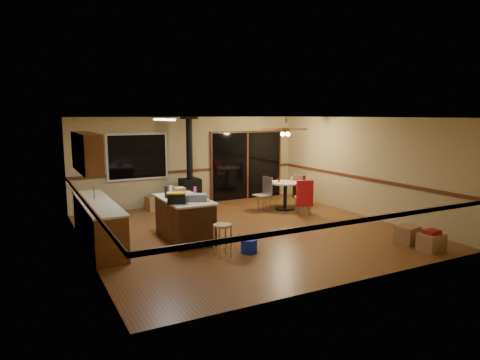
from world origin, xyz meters
TOP-DOWN VIEW (x-y plane):
  - floor at (0.00, 0.00)m, footprint 7.00×7.00m
  - ceiling at (0.00, 0.00)m, footprint 7.00×7.00m
  - wall_back at (0.00, 3.50)m, footprint 7.00×0.00m
  - wall_front at (0.00, -3.50)m, footprint 7.00×0.00m
  - wall_left at (-3.50, 0.00)m, footprint 0.00×7.00m
  - wall_right at (3.50, 0.00)m, footprint 0.00×7.00m
  - chair_rail at (0.00, 0.00)m, footprint 7.00×7.00m
  - window at (-1.60, 3.45)m, footprint 1.72×0.10m
  - sliding_door at (1.90, 3.45)m, footprint 2.52×0.10m
  - lower_cabinets at (-3.20, 0.50)m, footprint 0.60×3.00m
  - countertop at (-3.20, 0.50)m, footprint 0.64×3.04m
  - upper_cabinets at (-3.33, 0.70)m, footprint 0.35×2.00m
  - kitchen_island at (-1.50, 0.00)m, footprint 0.88×1.68m
  - wood_stove at (-0.20, 3.05)m, footprint 0.55×0.50m
  - ceiling_fan at (2.08, 1.51)m, footprint 0.24×0.24m
  - fluorescent_strip at (-1.80, 0.30)m, footprint 0.10×1.20m
  - toolbox_grey at (-1.37, -0.36)m, footprint 0.52×0.40m
  - toolbox_black at (-1.82, -0.44)m, footprint 0.40×0.30m
  - toolbox_yellow_lid at (-1.82, -0.44)m, footprint 0.42×0.31m
  - box_on_island at (-1.47, 0.36)m, footprint 0.21×0.28m
  - bottle_dark at (-1.82, 0.21)m, footprint 0.07×0.07m
  - bottle_pink at (-1.18, 0.17)m, footprint 0.07×0.07m
  - bottle_white at (-1.59, 0.61)m, footprint 0.08×0.08m
  - bar_stool at (-1.26, -1.40)m, footprint 0.37×0.37m
  - blue_bucket at (-0.70, -1.42)m, footprint 0.34×0.34m
  - dining_table at (2.08, 1.51)m, footprint 0.90×0.90m
  - glass_red at (1.93, 1.61)m, footprint 0.07×0.07m
  - glass_cream at (2.26, 1.46)m, footprint 0.08×0.08m
  - chair_left at (1.48, 1.63)m, footprint 0.46×0.46m
  - chair_near at (2.11, 0.64)m, footprint 0.56×0.58m
  - chair_right at (2.60, 1.54)m, footprint 0.50×0.46m
  - box_under_window at (-1.22, 3.10)m, footprint 0.53×0.44m
  - box_corner_a at (2.54, -2.98)m, footprint 0.46×0.39m
  - box_corner_b at (2.53, -2.40)m, footprint 0.51×0.46m
  - box_small_red at (2.54, -2.98)m, footprint 0.30×0.25m

SIDE VIEW (x-z plane):
  - floor at x=0.00m, z-range 0.00..0.00m
  - blue_bucket at x=-0.70m, z-range 0.00..0.27m
  - box_corner_a at x=2.54m, z-range 0.00..0.34m
  - box_corner_b at x=2.53m, z-range 0.00..0.36m
  - box_under_window at x=-1.22m, z-range 0.00..0.39m
  - bar_stool at x=-1.26m, z-range 0.00..0.63m
  - box_small_red at x=2.54m, z-range 0.34..0.42m
  - lower_cabinets at x=-3.20m, z-range 0.00..0.86m
  - kitchen_island at x=-1.50m, z-range 0.00..0.90m
  - dining_table at x=2.08m, z-range 0.14..0.92m
  - chair_left at x=1.48m, z-range 0.33..0.85m
  - chair_near at x=2.11m, z-range 0.25..0.95m
  - chair_right at x=2.60m, z-range 0.25..0.95m
  - wood_stove at x=-0.20m, z-range -0.53..1.99m
  - glass_cream at x=2.26m, z-range 0.78..0.93m
  - glass_red at x=1.93m, z-range 0.78..0.93m
  - countertop at x=-3.20m, z-range 0.86..0.90m
  - toolbox_grey at x=-1.37m, z-range 0.90..1.04m
  - box_on_island at x=-1.47m, z-range 0.90..1.08m
  - bottle_white at x=-1.59m, z-range 0.90..1.09m
  - toolbox_black at x=-1.82m, z-range 0.90..1.10m
  - chair_rail at x=0.00m, z-range 0.96..1.04m
  - bottle_pink at x=-1.18m, z-range 0.90..1.10m
  - bottle_dark at x=-1.82m, z-range 0.90..1.15m
  - sliding_door at x=1.90m, z-range 0.00..2.10m
  - toolbox_yellow_lid at x=-1.82m, z-range 1.10..1.13m
  - wall_back at x=0.00m, z-range -2.20..4.80m
  - wall_front at x=0.00m, z-range -2.20..4.80m
  - wall_left at x=-3.50m, z-range -2.20..4.80m
  - wall_right at x=3.50m, z-range -2.20..4.80m
  - window at x=-1.60m, z-range 0.84..2.16m
  - upper_cabinets at x=-3.33m, z-range 1.50..2.30m
  - ceiling_fan at x=2.08m, z-range 1.94..2.49m
  - fluorescent_strip at x=-1.80m, z-range 2.54..2.58m
  - ceiling at x=0.00m, z-range 2.60..2.60m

